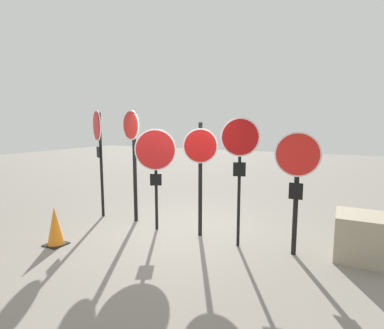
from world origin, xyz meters
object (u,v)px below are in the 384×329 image
object	(u,v)px
stop_sign_5	(297,172)
stop_sign_0	(98,140)
storage_crate	(364,237)
stop_sign_2	(155,157)
stop_sign_3	(200,160)
traffic_cone_0	(55,226)
stop_sign_1	(133,147)
stop_sign_4	(240,151)

from	to	relation	value
stop_sign_5	stop_sign_0	bearing A→B (deg)	176.51
stop_sign_5	storage_crate	distance (m)	1.59
stop_sign_2	stop_sign_3	size ratio (longest dim) A/B	0.94
stop_sign_0	stop_sign_5	bearing A→B (deg)	31.82
stop_sign_0	stop_sign_2	bearing A→B (deg)	27.75
stop_sign_2	stop_sign_5	bearing A→B (deg)	-28.24
stop_sign_3	stop_sign_5	size ratio (longest dim) A/B	1.07
stop_sign_3	traffic_cone_0	xyz separation A→B (m)	(-2.25, -1.65, -1.20)
stop_sign_3	stop_sign_2	bearing A→B (deg)	162.35
stop_sign_5	traffic_cone_0	world-z (taller)	stop_sign_5
stop_sign_5	traffic_cone_0	xyz separation A→B (m)	(-4.09, -1.55, -1.12)
stop_sign_3	stop_sign_5	world-z (taller)	stop_sign_3
stop_sign_1	stop_sign_3	xyz separation A→B (m)	(1.78, -0.16, -0.19)
stop_sign_2	stop_sign_5	size ratio (longest dim) A/B	1.01
stop_sign_4	storage_crate	world-z (taller)	stop_sign_4
stop_sign_5	stop_sign_3	bearing A→B (deg)	175.75
stop_sign_2	stop_sign_4	xyz separation A→B (m)	(1.85, -0.07, 0.21)
stop_sign_0	stop_sign_2	xyz separation A→B (m)	(1.77, -0.20, -0.32)
stop_sign_1	stop_sign_3	distance (m)	1.80
storage_crate	stop_sign_2	bearing A→B (deg)	-174.13
stop_sign_3	stop_sign_4	xyz separation A→B (m)	(0.87, -0.18, 0.23)
stop_sign_4	traffic_cone_0	size ratio (longest dim) A/B	3.25
traffic_cone_0	storage_crate	size ratio (longest dim) A/B	0.81
traffic_cone_0	storage_crate	xyz separation A→B (m)	(5.17, 1.94, 0.02)
stop_sign_5	stop_sign_1	bearing A→B (deg)	174.78
stop_sign_0	stop_sign_4	size ratio (longest dim) A/B	1.09
stop_sign_1	stop_sign_2	size ratio (longest dim) A/B	1.19
stop_sign_1	stop_sign_2	world-z (taller)	stop_sign_1
stop_sign_1	stop_sign_2	xyz separation A→B (m)	(0.80, -0.27, -0.17)
stop_sign_1	stop_sign_5	distance (m)	3.64
stop_sign_3	stop_sign_5	distance (m)	1.85
stop_sign_1	stop_sign_5	size ratio (longest dim) A/B	1.20
stop_sign_0	stop_sign_5	xyz separation A→B (m)	(4.59, -0.18, -0.43)
stop_sign_3	traffic_cone_0	distance (m)	3.04
stop_sign_1	stop_sign_2	distance (m)	0.86
stop_sign_0	stop_sign_3	world-z (taller)	stop_sign_0
stop_sign_0	stop_sign_4	distance (m)	3.63
stop_sign_2	stop_sign_3	bearing A→B (deg)	-22.06
stop_sign_3	stop_sign_5	bearing A→B (deg)	-27.15
traffic_cone_0	stop_sign_0	bearing A→B (deg)	106.23
stop_sign_1	stop_sign_4	distance (m)	2.67
traffic_cone_0	storage_crate	bearing A→B (deg)	20.55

